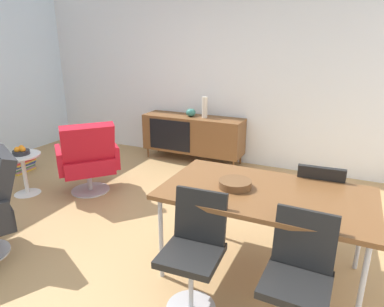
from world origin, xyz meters
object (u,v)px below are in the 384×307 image
object	(u,v)px
lounge_chair_red	(88,158)
side_table_round	(24,170)
dining_chair_front_left	(194,248)
dining_chair_front_right	(298,276)
magazine_stack	(19,164)
dining_table	(266,196)
dining_chair_back_right	(318,202)
vase_sculptural_dark	(205,107)
sideboard	(193,134)
vase_cobalt	(191,113)
fruit_bowl	(21,151)
wooden_bowl_on_table	(235,184)

from	to	relation	value
lounge_chair_red	side_table_round	bearing A→B (deg)	-153.68
dining_chair_front_left	lounge_chair_red	world-z (taller)	lounge_chair_red
dining_chair_front_right	dining_chair_front_left	distance (m)	0.71
side_table_round	magazine_stack	bearing A→B (deg)	145.83
dining_table	dining_chair_front_right	size ratio (longest dim) A/B	1.87
dining_chair_back_right	lounge_chair_red	bearing A→B (deg)	178.23
vase_sculptural_dark	magazine_stack	bearing A→B (deg)	-146.73
sideboard	dining_table	distance (m)	2.88
vase_cobalt	dining_chair_back_right	xyz separation A→B (m)	(2.08, -1.75, -0.31)
vase_sculptural_dark	dining_chair_front_right	distance (m)	3.44
vase_sculptural_dark	dining_chair_front_right	size ratio (longest dim) A/B	0.37
vase_cobalt	vase_sculptural_dark	size ratio (longest dim) A/B	0.47
dining_chair_back_right	fruit_bowl	distance (m)	3.43
dining_chair_front_left	fruit_bowl	xyz separation A→B (m)	(-2.72, 0.84, 0.09)
dining_chair_front_left	side_table_round	bearing A→B (deg)	162.73
dining_chair_front_right	magazine_stack	distance (m)	4.40
wooden_bowl_on_table	magazine_stack	bearing A→B (deg)	167.02
dining_chair_front_right	lounge_chair_red	size ratio (longest dim) A/B	0.90
dining_table	dining_chair_front_left	distance (m)	0.70
vase_sculptural_dark	dining_chair_front_left	world-z (taller)	vase_sculptural_dark
fruit_bowl	dining_table	bearing A→B (deg)	-5.29
sideboard	wooden_bowl_on_table	xyz separation A→B (m)	(1.46, -2.34, 0.33)
dining_table	dining_chair_back_right	size ratio (longest dim) A/B	1.87
sideboard	dining_chair_front_right	xyz separation A→B (m)	(2.05, -2.87, 0.03)
dining_chair_front_left	vase_sculptural_dark	bearing A→B (deg)	111.71
vase_sculptural_dark	magazine_stack	size ratio (longest dim) A/B	0.81
sideboard	side_table_round	world-z (taller)	sideboard
vase_sculptural_dark	fruit_bowl	distance (m)	2.59
lounge_chair_red	side_table_round	distance (m)	0.82
dining_chair_front_left	fruit_bowl	world-z (taller)	dining_chair_front_left
dining_chair_back_right	side_table_round	size ratio (longest dim) A/B	1.65
magazine_stack	lounge_chair_red	bearing A→B (deg)	-5.84
dining_chair_front_left	dining_table	bearing A→B (deg)	57.71
vase_cobalt	dining_table	world-z (taller)	vase_cobalt
dining_chair_front_right	dining_chair_back_right	world-z (taller)	same
wooden_bowl_on_table	lounge_chair_red	xyz separation A→B (m)	(-2.11, 0.67, -0.30)
dining_chair_front_left	magazine_stack	size ratio (longest dim) A/B	2.17
wooden_bowl_on_table	lounge_chair_red	size ratio (longest dim) A/B	0.27
sideboard	magazine_stack	world-z (taller)	sideboard
lounge_chair_red	dining_table	bearing A→B (deg)	-15.30
sideboard	vase_sculptural_dark	world-z (taller)	vase_sculptural_dark
lounge_chair_red	dining_chair_front_left	bearing A→B (deg)	-31.06
vase_cobalt	dining_chair_front_left	size ratio (longest dim) A/B	0.18
dining_chair_front_right	dining_chair_front_left	xyz separation A→B (m)	(-0.71, -0.00, 0.00)
fruit_bowl	sideboard	bearing A→B (deg)	55.88
vase_cobalt	magazine_stack	world-z (taller)	vase_cobalt
vase_sculptural_dark	dining_chair_back_right	xyz separation A→B (m)	(1.85, -1.75, -0.41)
dining_chair_front_right	magazine_stack	world-z (taller)	dining_chair_front_right
vase_cobalt	lounge_chair_red	bearing A→B (deg)	-110.30
wooden_bowl_on_table	magazine_stack	xyz separation A→B (m)	(-3.58, 0.82, -0.66)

